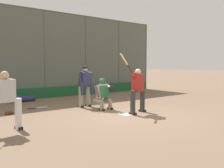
# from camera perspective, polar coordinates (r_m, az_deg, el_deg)

# --- Properties ---
(ground_plane) EXTENTS (160.00, 160.00, 0.00)m
(ground_plane) POSITION_cam_1_polar(r_m,az_deg,el_deg) (9.52, 3.19, -6.70)
(ground_plane) COLOR #7A604C
(home_plate_marker) EXTENTS (0.43, 0.43, 0.01)m
(home_plate_marker) POSITION_cam_1_polar(r_m,az_deg,el_deg) (9.52, 3.19, -6.66)
(home_plate_marker) COLOR white
(home_plate_marker) RESTS_ON ground_plane
(backstop_fence) EXTENTS (16.32, 0.08, 4.76)m
(backstop_fence) POSITION_cam_1_polar(r_m,az_deg,el_deg) (14.74, -14.48, 6.67)
(backstop_fence) COLOR #515651
(backstop_fence) RESTS_ON ground_plane
(padding_wall) EXTENTS (15.92, 0.18, 0.56)m
(padding_wall) POSITION_cam_1_polar(r_m,az_deg,el_deg) (14.72, -14.15, -1.85)
(padding_wall) COLOR #19512D
(padding_wall) RESTS_ON ground_plane
(bleachers_beyond) EXTENTS (11.37, 2.50, 1.48)m
(bleachers_beyond) POSITION_cam_1_polar(r_m,az_deg,el_deg) (17.66, -13.71, -0.20)
(bleachers_beyond) COLOR slate
(bleachers_beyond) RESTS_ON ground_plane
(batter_at_plate) EXTENTS (1.13, 0.56, 2.22)m
(batter_at_plate) POSITION_cam_1_polar(r_m,az_deg,el_deg) (9.72, 5.59, -1.12)
(batter_at_plate) COLOR #333333
(batter_at_plate) RESTS_ON ground_plane
(catcher_behind_plate) EXTENTS (0.67, 0.77, 1.26)m
(catcher_behind_plate) POSITION_cam_1_polar(r_m,az_deg,el_deg) (10.52, -1.91, -2.05)
(catcher_behind_plate) COLOR gray
(catcher_behind_plate) RESTS_ON ground_plane
(umpire_home) EXTENTS (0.70, 0.46, 1.73)m
(umpire_home) POSITION_cam_1_polar(r_m,az_deg,el_deg) (11.19, -5.88, -0.28)
(umpire_home) COLOR gray
(umpire_home) RESTS_ON ground_plane
(batter_on_deck) EXTENTS (1.11, 0.58, 2.22)m
(batter_on_deck) POSITION_cam_1_polar(r_m,az_deg,el_deg) (7.51, -22.29, -3.03)
(batter_on_deck) COLOR silver
(batter_on_deck) RESTS_ON ground_plane
(spare_bat_by_padding) EXTENTS (0.81, 0.18, 0.07)m
(spare_bat_by_padding) POSITION_cam_1_polar(r_m,az_deg,el_deg) (11.22, -15.34, -5.01)
(spare_bat_by_padding) COLOR black
(spare_bat_by_padding) RESTS_ON ground_plane
(fielding_glove_on_dirt) EXTENTS (0.32, 0.24, 0.11)m
(fielding_glove_on_dirt) POSITION_cam_1_polar(r_m,az_deg,el_deg) (10.28, -21.49, -5.85)
(fielding_glove_on_dirt) COLOR #56331E
(fielding_glove_on_dirt) RESTS_ON ground_plane
(equipment_bag_dugout_side) EXTENTS (1.13, 0.31, 0.31)m
(equipment_bag_dugout_side) POSITION_cam_1_polar(r_m,az_deg,el_deg) (13.44, -18.46, -3.05)
(equipment_bag_dugout_side) COLOR navy
(equipment_bag_dugout_side) RESTS_ON ground_plane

